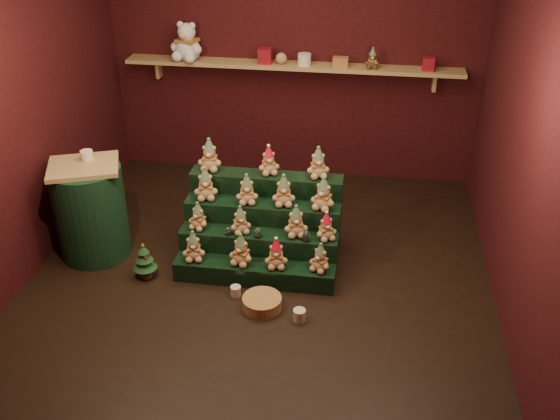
% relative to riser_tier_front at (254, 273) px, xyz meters
% --- Properties ---
extents(ground, '(4.00, 4.00, 0.00)m').
position_rel_riser_tier_front_xyz_m(ground, '(0.04, 0.23, -0.09)').
color(ground, black).
rests_on(ground, ground).
extents(back_wall, '(4.00, 0.10, 2.80)m').
position_rel_riser_tier_front_xyz_m(back_wall, '(0.04, 2.28, 1.31)').
color(back_wall, black).
rests_on(back_wall, ground).
extents(front_wall, '(4.00, 0.10, 2.80)m').
position_rel_riser_tier_front_xyz_m(front_wall, '(0.04, -1.82, 1.31)').
color(front_wall, black).
rests_on(front_wall, ground).
extents(left_wall, '(0.10, 4.00, 2.80)m').
position_rel_riser_tier_front_xyz_m(left_wall, '(-2.01, 0.23, 1.31)').
color(left_wall, black).
rests_on(left_wall, ground).
extents(right_wall, '(0.10, 4.00, 2.80)m').
position_rel_riser_tier_front_xyz_m(right_wall, '(2.09, 0.23, 1.31)').
color(right_wall, black).
rests_on(right_wall, ground).
extents(back_shelf, '(3.60, 0.26, 0.24)m').
position_rel_riser_tier_front_xyz_m(back_shelf, '(0.04, 2.10, 1.20)').
color(back_shelf, tan).
rests_on(back_shelf, ground).
extents(riser_tier_front, '(1.40, 0.22, 0.18)m').
position_rel_riser_tier_front_xyz_m(riser_tier_front, '(0.00, 0.00, 0.00)').
color(riser_tier_front, black).
rests_on(riser_tier_front, ground).
extents(riser_tier_midfront, '(1.40, 0.22, 0.36)m').
position_rel_riser_tier_front_xyz_m(riser_tier_midfront, '(0.00, 0.22, 0.09)').
color(riser_tier_midfront, black).
rests_on(riser_tier_midfront, ground).
extents(riser_tier_midback, '(1.40, 0.22, 0.54)m').
position_rel_riser_tier_front_xyz_m(riser_tier_midback, '(0.00, 0.44, 0.18)').
color(riser_tier_midback, black).
rests_on(riser_tier_midback, ground).
extents(riser_tier_back, '(1.40, 0.22, 0.72)m').
position_rel_riser_tier_front_xyz_m(riser_tier_back, '(0.00, 0.66, 0.27)').
color(riser_tier_back, black).
rests_on(riser_tier_back, ground).
extents(teddy_0, '(0.23, 0.21, 0.27)m').
position_rel_riser_tier_front_xyz_m(teddy_0, '(-0.53, 0.00, 0.23)').
color(teddy_0, tan).
rests_on(teddy_0, riser_tier_front).
extents(teddy_1, '(0.24, 0.23, 0.29)m').
position_rel_riser_tier_front_xyz_m(teddy_1, '(-0.11, -0.00, 0.23)').
color(teddy_1, tan).
rests_on(teddy_1, riser_tier_front).
extents(teddy_2, '(0.22, 0.20, 0.27)m').
position_rel_riser_tier_front_xyz_m(teddy_2, '(0.19, -0.01, 0.23)').
color(teddy_2, tan).
rests_on(teddy_2, riser_tier_front).
extents(teddy_3, '(0.24, 0.23, 0.26)m').
position_rel_riser_tier_front_xyz_m(teddy_3, '(0.57, -0.00, 0.22)').
color(teddy_3, tan).
rests_on(teddy_3, riser_tier_front).
extents(teddy_4, '(0.22, 0.21, 0.25)m').
position_rel_riser_tier_front_xyz_m(teddy_4, '(-0.54, 0.23, 0.40)').
color(teddy_4, tan).
rests_on(teddy_4, riser_tier_midfront).
extents(teddy_5, '(0.23, 0.23, 0.25)m').
position_rel_riser_tier_front_xyz_m(teddy_5, '(-0.16, 0.21, 0.40)').
color(teddy_5, tan).
rests_on(teddy_5, riser_tier_midfront).
extents(teddy_6, '(0.24, 0.23, 0.29)m').
position_rel_riser_tier_front_xyz_m(teddy_6, '(0.33, 0.24, 0.41)').
color(teddy_6, tan).
rests_on(teddy_6, riser_tier_midfront).
extents(teddy_7, '(0.24, 0.23, 0.25)m').
position_rel_riser_tier_front_xyz_m(teddy_7, '(0.59, 0.22, 0.40)').
color(teddy_7, tan).
rests_on(teddy_7, riser_tier_midfront).
extents(teddy_8, '(0.25, 0.23, 0.30)m').
position_rel_riser_tier_front_xyz_m(teddy_8, '(-0.52, 0.45, 0.60)').
color(teddy_8, tan).
rests_on(teddy_8, riser_tier_midback).
extents(teddy_9, '(0.23, 0.21, 0.27)m').
position_rel_riser_tier_front_xyz_m(teddy_9, '(-0.14, 0.43, 0.59)').
color(teddy_9, tan).
rests_on(teddy_9, riser_tier_midback).
extents(teddy_10, '(0.23, 0.21, 0.29)m').
position_rel_riser_tier_front_xyz_m(teddy_10, '(0.19, 0.44, 0.59)').
color(teddy_10, tan).
rests_on(teddy_10, riser_tier_midback).
extents(teddy_11, '(0.26, 0.25, 0.30)m').
position_rel_riser_tier_front_xyz_m(teddy_11, '(0.54, 0.42, 0.60)').
color(teddy_11, tan).
rests_on(teddy_11, riser_tier_midback).
extents(teddy_12, '(0.23, 0.21, 0.30)m').
position_rel_riser_tier_front_xyz_m(teddy_12, '(-0.53, 0.68, 0.78)').
color(teddy_12, tan).
rests_on(teddy_12, riser_tier_back).
extents(teddy_13, '(0.24, 0.23, 0.26)m').
position_rel_riser_tier_front_xyz_m(teddy_13, '(0.02, 0.68, 0.76)').
color(teddy_13, tan).
rests_on(teddy_13, riser_tier_back).
extents(teddy_14, '(0.25, 0.23, 0.28)m').
position_rel_riser_tier_front_xyz_m(teddy_14, '(0.47, 0.68, 0.77)').
color(teddy_14, tan).
rests_on(teddy_14, riser_tier_back).
extents(snow_globe_a, '(0.06, 0.06, 0.08)m').
position_rel_riser_tier_front_xyz_m(snow_globe_a, '(-0.26, 0.16, 0.31)').
color(snow_globe_a, black).
rests_on(snow_globe_a, riser_tier_midfront).
extents(snow_globe_b, '(0.07, 0.07, 0.09)m').
position_rel_riser_tier_front_xyz_m(snow_globe_b, '(0.01, 0.16, 0.32)').
color(snow_globe_b, black).
rests_on(snow_globe_b, riser_tier_midfront).
extents(snow_globe_c, '(0.07, 0.07, 0.09)m').
position_rel_riser_tier_front_xyz_m(snow_globe_c, '(0.43, 0.16, 0.32)').
color(snow_globe_c, black).
rests_on(snow_globe_c, riser_tier_midfront).
extents(side_table, '(0.73, 0.68, 0.91)m').
position_rel_riser_tier_front_xyz_m(side_table, '(-1.54, 0.24, 0.36)').
color(side_table, tan).
rests_on(side_table, ground).
extents(table_ornament, '(0.11, 0.11, 0.09)m').
position_rel_riser_tier_front_xyz_m(table_ornament, '(-1.54, 0.34, 0.86)').
color(table_ornament, beige).
rests_on(table_ornament, side_table).
extents(mini_christmas_tree, '(0.21, 0.21, 0.35)m').
position_rel_riser_tier_front_xyz_m(mini_christmas_tree, '(-0.96, -0.07, 0.08)').
color(mini_christmas_tree, '#492E1A').
rests_on(mini_christmas_tree, ground).
extents(mug_left, '(0.09, 0.09, 0.09)m').
position_rel_riser_tier_front_xyz_m(mug_left, '(-0.12, -0.22, -0.05)').
color(mug_left, beige).
rests_on(mug_left, ground).
extents(mug_right, '(0.10, 0.10, 0.10)m').
position_rel_riser_tier_front_xyz_m(mug_right, '(0.45, -0.46, -0.04)').
color(mug_right, beige).
rests_on(mug_right, ground).
extents(wicker_basket, '(0.41, 0.41, 0.10)m').
position_rel_riser_tier_front_xyz_m(wicker_basket, '(0.13, -0.35, -0.04)').
color(wicker_basket, '#9E7C3F').
rests_on(wicker_basket, ground).
extents(white_bear, '(0.44, 0.41, 0.51)m').
position_rel_riser_tier_front_xyz_m(white_bear, '(-1.08, 2.07, 1.49)').
color(white_bear, white).
rests_on(white_bear, back_shelf).
extents(brown_bear, '(0.16, 0.14, 0.21)m').
position_rel_riser_tier_front_xyz_m(brown_bear, '(0.88, 2.07, 1.33)').
color(brown_bear, '#4D3019').
rests_on(brown_bear, back_shelf).
extents(gift_tin_red_a, '(0.14, 0.14, 0.16)m').
position_rel_riser_tier_front_xyz_m(gift_tin_red_a, '(-0.25, 2.08, 1.31)').
color(gift_tin_red_a, maroon).
rests_on(gift_tin_red_a, back_shelf).
extents(gift_tin_cream, '(0.14, 0.14, 0.12)m').
position_rel_riser_tier_front_xyz_m(gift_tin_cream, '(0.17, 2.08, 1.29)').
color(gift_tin_cream, beige).
rests_on(gift_tin_cream, back_shelf).
extents(gift_tin_red_b, '(0.12, 0.12, 0.14)m').
position_rel_riser_tier_front_xyz_m(gift_tin_red_b, '(1.44, 2.08, 1.30)').
color(gift_tin_red_b, maroon).
rests_on(gift_tin_red_b, back_shelf).
extents(shelf_plush_ball, '(0.12, 0.12, 0.12)m').
position_rel_riser_tier_front_xyz_m(shelf_plush_ball, '(-0.07, 2.08, 1.29)').
color(shelf_plush_ball, tan).
rests_on(shelf_plush_ball, back_shelf).
extents(scarf_gift_box, '(0.16, 0.10, 0.10)m').
position_rel_riser_tier_front_xyz_m(scarf_gift_box, '(0.55, 2.08, 1.28)').
color(scarf_gift_box, '#D8501E').
rests_on(scarf_gift_box, back_shelf).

